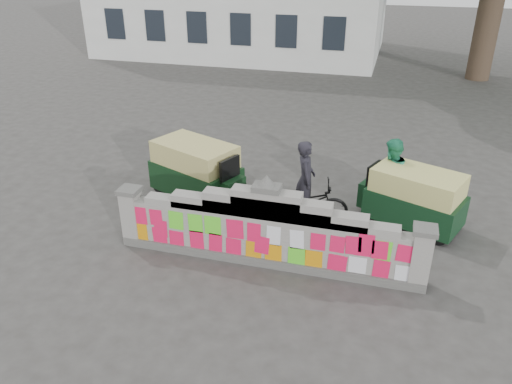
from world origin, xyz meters
TOP-DOWN VIEW (x-y plane):
  - ground at (0.00, 0.00)m, footprint 100.00×100.00m
  - parapet_wall at (-0.00, -0.01)m, footprint 6.48×0.44m
  - cyclist_bike at (0.45, 1.82)m, footprint 2.17×1.16m
  - cyclist_rider at (0.45, 1.82)m, footprint 0.58×0.75m
  - pedestrian at (2.31, 2.97)m, footprint 0.72×0.92m
  - rickshaw_left at (-2.47, 2.46)m, footprint 2.73×2.02m
  - rickshaw_right at (2.87, 2.48)m, footprint 2.53×1.87m

SIDE VIEW (x-z plane):
  - ground at x=0.00m, z-range 0.00..0.00m
  - cyclist_bike at x=0.45m, z-range 0.00..1.08m
  - rickshaw_right at x=2.87m, z-range 0.03..1.39m
  - parapet_wall at x=0.00m, z-range -0.26..1.75m
  - rickshaw_left at x=-2.47m, z-range 0.03..1.50m
  - cyclist_rider at x=0.45m, z-range 0.00..1.83m
  - pedestrian at x=2.31m, z-range 0.00..1.88m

